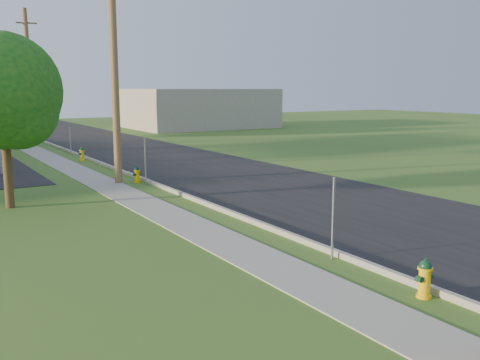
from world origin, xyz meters
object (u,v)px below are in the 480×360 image
object	(u,v)px
utility_pole_far	(30,78)
hydrant_far	(82,154)
utility_pole_mid	(114,66)
hydrant_mid	(137,175)
tree_verge	(6,96)
hydrant_near	(425,279)

from	to	relation	value
utility_pole_far	hydrant_far	xyz separation A→B (m)	(0.68, -9.87, -4.41)
utility_pole_mid	hydrant_far	xyz separation A→B (m)	(0.68, 8.13, -4.56)
hydrant_mid	hydrant_far	bearing A→B (deg)	90.35
tree_verge	hydrant_far	world-z (taller)	tree_verge
utility_pole_far	hydrant_mid	distance (m)	18.83
tree_verge	hydrant_near	distance (m)	14.37
hydrant_near	hydrant_mid	size ratio (longest dim) A/B	1.10
utility_pole_far	hydrant_near	size ratio (longest dim) A/B	11.92
utility_pole_mid	hydrant_near	xyz separation A→B (m)	(0.78, -15.57, -4.56)
tree_verge	utility_pole_mid	bearing A→B (deg)	30.16
utility_pole_far	hydrant_far	size ratio (longest dim) A/B	11.78
utility_pole_far	hydrant_mid	size ratio (longest dim) A/B	13.06
utility_pole_far	hydrant_far	world-z (taller)	utility_pole_far
hydrant_near	hydrant_far	world-z (taller)	hydrant_far
utility_pole_mid	utility_pole_far	size ratio (longest dim) A/B	1.03
utility_pole_mid	hydrant_near	bearing A→B (deg)	-87.14
utility_pole_mid	utility_pole_far	distance (m)	18.00
hydrant_near	hydrant_mid	bearing A→B (deg)	90.18
tree_verge	hydrant_near	size ratio (longest dim) A/B	7.44
hydrant_near	hydrant_mid	world-z (taller)	hydrant_near
tree_verge	hydrant_mid	size ratio (longest dim) A/B	8.15
tree_verge	hydrant_near	bearing A→B (deg)	-66.92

